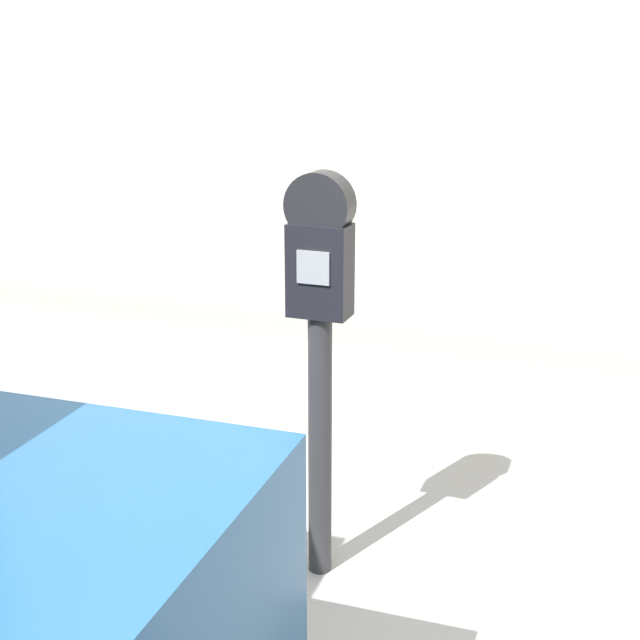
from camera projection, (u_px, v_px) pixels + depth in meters
sidewalk at (484, 491)px, 3.73m from camera, size 24.00×2.80×0.12m
parking_meter at (320, 322)px, 2.81m from camera, size 0.21×0.12×1.37m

